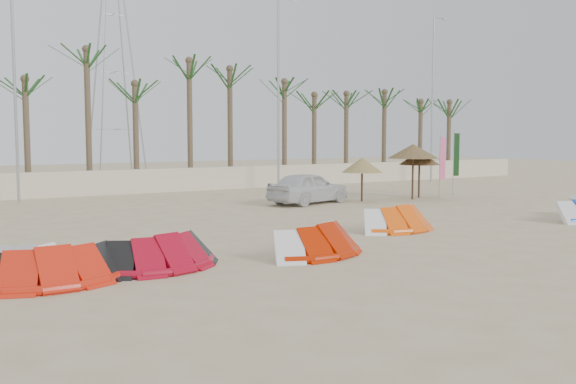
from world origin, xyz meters
TOP-DOWN VIEW (x-y plane):
  - ground at (0.00, 0.00)m, footprint 120.00×120.00m
  - boundary_wall at (0.00, 22.00)m, footprint 60.00×0.30m
  - palm_line at (0.67, 23.50)m, footprint 52.00×4.00m
  - lamp_b at (-5.96, 20.00)m, footprint 1.25×0.14m
  - lamp_c at (8.04, 20.00)m, footprint 1.25×0.14m
  - lamp_d at (20.04, 20.00)m, footprint 1.25×0.14m
  - pylon at (1.00, 28.00)m, footprint 3.00×3.00m
  - kite_red_left at (-8.17, 2.52)m, footprint 3.34×1.59m
  - kite_red_mid at (-5.60, 2.77)m, footprint 3.30×2.15m
  - kite_red_right at (-1.46, 2.37)m, footprint 3.64×2.48m
  - kite_orange at (3.24, 4.53)m, footprint 3.24×1.92m
  - kite_blue at (10.86, 3.22)m, footprint 3.91×2.73m
  - parasol_left at (8.04, 12.33)m, footprint 1.94×1.94m
  - parasol_mid at (10.76, 11.78)m, footprint 2.47×2.47m
  - parasol_right at (11.62, 12.24)m, footprint 2.05×2.05m
  - flag_pink at (12.35, 11.40)m, footprint 0.45×0.07m
  - flag_green at (14.18, 12.25)m, footprint 0.45×0.04m
  - car at (5.30, 12.80)m, footprint 4.59×2.81m

SIDE VIEW (x-z plane):
  - ground at x=0.00m, z-range 0.00..0.00m
  - pylon at x=1.00m, z-range -7.00..7.00m
  - kite_red_mid at x=-5.60m, z-range -0.03..0.87m
  - kite_orange at x=3.24m, z-range -0.03..0.87m
  - kite_red_right at x=-1.46m, z-range -0.03..0.87m
  - kite_red_left at x=-8.17m, z-range -0.03..0.87m
  - kite_blue at x=10.86m, z-range -0.03..0.87m
  - boundary_wall at x=0.00m, z-range 0.00..1.30m
  - car at x=5.30m, z-range 0.00..1.46m
  - parasol_left at x=8.04m, z-range 0.69..2.77m
  - flag_pink at x=12.35m, z-range 0.30..3.51m
  - parasol_right at x=11.62m, z-range 0.82..3.19m
  - flag_green at x=14.18m, z-range 0.32..3.75m
  - parasol_mid at x=10.76m, z-range 1.00..3.71m
  - lamp_b at x=-5.96m, z-range 0.27..11.27m
  - lamp_c at x=8.04m, z-range 0.27..11.27m
  - lamp_d at x=20.04m, z-range 0.27..11.27m
  - palm_line at x=0.67m, z-range 2.59..10.29m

